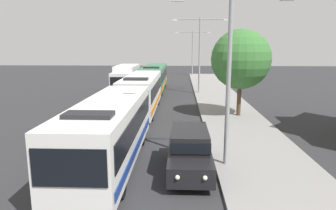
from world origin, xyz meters
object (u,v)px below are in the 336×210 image
at_px(streetlamp_far, 193,48).
at_px(roadside_tree, 241,59).
at_px(streetlamp_mid, 200,47).
at_px(bus_middle, 154,77).
at_px(white_suv, 189,149).
at_px(streetlamp_near, 229,63).
at_px(box_truck_oncoming, 126,78).
at_px(bus_lead, 110,130).
at_px(bus_second_in_line, 142,92).

relative_size(streetlamp_far, roadside_tree, 1.19).
height_order(streetlamp_mid, streetlamp_far, streetlamp_mid).
xyz_separation_m(bus_middle, white_suv, (3.70, -24.41, -0.66)).
height_order(white_suv, streetlamp_near, streetlamp_near).
xyz_separation_m(white_suv, streetlamp_near, (1.70, 0.52, 3.78)).
distance_m(streetlamp_near, roadside_tree, 10.39).
xyz_separation_m(box_truck_oncoming, streetlamp_far, (8.70, 20.70, 3.35)).
bearing_deg(box_truck_oncoming, white_suv, -73.37).
distance_m(bus_lead, streetlamp_mid, 22.65).
xyz_separation_m(bus_second_in_line, streetlamp_far, (5.40, 31.72, 3.37)).
bearing_deg(bus_second_in_line, bus_lead, -90.00).
height_order(bus_lead, streetlamp_mid, streetlamp_mid).
bearing_deg(white_suv, bus_middle, 98.62).
bearing_deg(bus_lead, streetlamp_mid, 76.03).
bearing_deg(bus_middle, bus_lead, -90.00).
distance_m(white_suv, streetlamp_near, 4.18).
relative_size(bus_second_in_line, streetlamp_far, 1.36).
distance_m(bus_middle, streetlamp_near, 24.69).
bearing_deg(streetlamp_mid, bus_middle, 158.95).
xyz_separation_m(bus_middle, streetlamp_far, (5.40, 19.73, 3.37)).
bearing_deg(roadside_tree, box_truck_oncoming, 130.98).
xyz_separation_m(white_suv, roadside_tree, (4.14, 10.61, 3.47)).
bearing_deg(bus_second_in_line, box_truck_oncoming, 106.69).
distance_m(bus_lead, white_suv, 3.81).
distance_m(bus_middle, streetlamp_mid, 6.83).
bearing_deg(streetlamp_mid, box_truck_oncoming, 172.76).
bearing_deg(white_suv, box_truck_oncoming, 106.63).
height_order(bus_lead, white_suv, bus_lead).
bearing_deg(streetlamp_far, streetlamp_near, -90.00).
xyz_separation_m(box_truck_oncoming, streetlamp_near, (8.70, -22.91, 3.10)).
xyz_separation_m(box_truck_oncoming, streetlamp_mid, (8.70, -1.10, 3.62)).
bearing_deg(bus_middle, box_truck_oncoming, -163.58).
bearing_deg(white_suv, bus_lead, 170.24).
bearing_deg(roadside_tree, white_suv, -111.29).
relative_size(white_suv, streetlamp_mid, 0.59).
height_order(bus_lead, streetlamp_far, streetlamp_far).
relative_size(streetlamp_near, roadside_tree, 1.15).
relative_size(white_suv, box_truck_oncoming, 0.64).
bearing_deg(streetlamp_far, streetlamp_mid, -90.00).
bearing_deg(bus_second_in_line, roadside_tree, -12.98).
xyz_separation_m(bus_middle, roadside_tree, (7.83, -13.79, 2.82)).
bearing_deg(box_truck_oncoming, streetlamp_mid, -7.24).
bearing_deg(streetlamp_near, bus_second_in_line, 114.41).
height_order(streetlamp_near, streetlamp_far, streetlamp_far).
distance_m(bus_lead, bus_middle, 23.77).
xyz_separation_m(white_suv, streetlamp_far, (1.70, 44.14, 4.02)).
relative_size(bus_lead, box_truck_oncoming, 1.36).
bearing_deg(roadside_tree, streetlamp_mid, 101.75).
bearing_deg(streetlamp_far, bus_middle, -105.30).
xyz_separation_m(bus_middle, box_truck_oncoming, (-3.30, -0.97, 0.02)).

